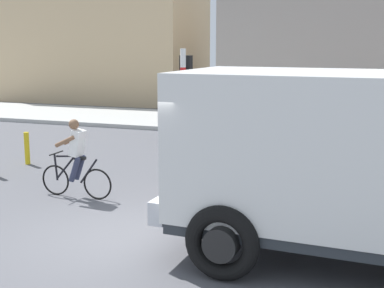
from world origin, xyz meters
name	(u,v)px	position (x,y,z in m)	size (l,w,h in m)	color
ground_plane	(132,235)	(0.00, 0.00, 0.00)	(120.00, 120.00, 0.00)	#56565B
sidewalk_far	(276,125)	(0.00, 13.15, 0.08)	(80.00, 5.00, 0.16)	#ADADA8
truck_foreground	(352,157)	(3.63, 0.01, 1.67)	(5.52, 3.02, 2.90)	white
cyclist	(76,159)	(-2.17, 1.74, 0.86)	(1.73, 0.50, 1.72)	black
traffic_light_pole	(184,101)	(-0.10, 2.91, 2.07)	(0.24, 0.43, 3.20)	red
car_red_near	(359,128)	(3.37, 8.52, 0.82)	(4.10, 2.06, 1.60)	red
pedestrian_near_kerb	(164,116)	(-3.04, 8.75, 0.85)	(0.34, 0.22, 1.62)	#2D334C
bollard_far	(27,148)	(-5.20, 4.10, 0.45)	(0.14, 0.14, 0.90)	gold
building_corner_left	(104,44)	(-11.53, 20.16, 3.29)	(11.25, 6.15, 6.57)	#D1B284
building_mid_block	(342,53)	(2.03, 18.87, 2.85)	(11.28, 5.41, 5.69)	#9E9389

